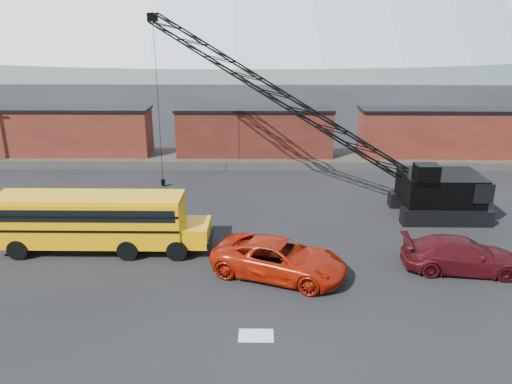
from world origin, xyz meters
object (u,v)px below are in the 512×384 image
red_pickup (280,259)px  crawler_crane (281,97)px  school_bus (97,220)px  maroon_suv (462,255)px

red_pickup → crawler_crane: bearing=18.6°
school_bus → maroon_suv: (18.94, -2.06, -0.94)m
school_bus → red_pickup: size_ratio=1.77×
school_bus → red_pickup: school_bus is taller
red_pickup → crawler_crane: crawler_crane is taller
school_bus → maroon_suv: size_ratio=1.99×
maroon_suv → red_pickup: bearing=100.1°
crawler_crane → maroon_suv: bearing=-50.0°
maroon_suv → crawler_crane: size_ratio=0.26×
school_bus → crawler_crane: crawler_crane is taller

